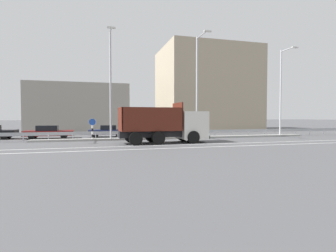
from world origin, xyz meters
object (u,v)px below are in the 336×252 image
(street_lamp_2, at_px, (198,82))
(parked_car_3, at_px, (158,130))
(street_lamp_1, at_px, (111,81))
(church_tower, at_px, (195,98))
(dump_truck, at_px, (175,127))
(median_road_sign, at_px, (92,129))
(parked_car_1, at_px, (49,132))
(parked_car_2, at_px, (107,131))
(street_lamp_3, at_px, (282,89))

(street_lamp_2, distance_m, parked_car_3, 7.28)
(street_lamp_1, xyz_separation_m, parked_car_3, (5.51, 4.37, -4.75))
(street_lamp_1, xyz_separation_m, church_tower, (20.20, 30.72, 0.93))
(dump_truck, distance_m, median_road_sign, 7.76)
(parked_car_1, height_order, parked_car_3, parked_car_3)
(church_tower, bearing_deg, parked_car_1, -134.12)
(street_lamp_2, height_order, church_tower, church_tower)
(dump_truck, relative_size, parked_car_2, 1.92)
(street_lamp_3, relative_size, church_tower, 0.69)
(dump_truck, distance_m, parked_car_1, 13.21)
(street_lamp_3, bearing_deg, median_road_sign, 179.74)
(dump_truck, relative_size, median_road_sign, 3.68)
(street_lamp_1, xyz_separation_m, parked_car_1, (-5.92, 3.79, -4.78))
(street_lamp_2, height_order, street_lamp_3, street_lamp_2)
(street_lamp_2, distance_m, church_tower, 32.88)
(street_lamp_1, height_order, parked_car_2, street_lamp_1)
(street_lamp_2, bearing_deg, parked_car_3, 124.71)
(street_lamp_1, bearing_deg, church_tower, 56.68)
(street_lamp_3, relative_size, parked_car_1, 2.05)
(dump_truck, xyz_separation_m, street_lamp_1, (-5.13, 3.42, 4.13))
(parked_car_2, xyz_separation_m, church_tower, (20.35, 26.34, 5.73))
(street_lamp_2, height_order, parked_car_1, street_lamp_2)
(street_lamp_1, distance_m, parked_car_2, 6.50)
(street_lamp_1, bearing_deg, parked_car_1, 147.38)
(parked_car_1, distance_m, parked_car_3, 11.44)
(parked_car_1, height_order, church_tower, church_tower)
(median_road_sign, distance_m, church_tower, 37.79)
(street_lamp_3, xyz_separation_m, parked_car_3, (-13.17, 4.11, -4.61))
(street_lamp_1, height_order, parked_car_1, street_lamp_1)
(parked_car_3, bearing_deg, church_tower, 154.91)
(median_road_sign, height_order, parked_car_2, median_road_sign)
(street_lamp_3, bearing_deg, parked_car_3, 162.67)
(dump_truck, height_order, median_road_sign, dump_truck)
(median_road_sign, distance_m, parked_car_3, 8.21)
(parked_car_3, bearing_deg, parked_car_2, -86.07)
(parked_car_3, bearing_deg, parked_car_1, -83.03)
(dump_truck, height_order, church_tower, church_tower)
(street_lamp_2, height_order, parked_car_3, street_lamp_2)
(street_lamp_1, xyz_separation_m, street_lamp_3, (18.68, 0.26, -0.14))
(median_road_sign, height_order, parked_car_1, median_road_sign)
(parked_car_2, relative_size, parked_car_3, 0.99)
(dump_truck, bearing_deg, street_lamp_2, 132.70)
(median_road_sign, xyz_separation_m, street_lamp_3, (20.33, -0.09, 4.26))
(parked_car_3, bearing_deg, street_lamp_2, 38.76)
(street_lamp_1, height_order, parked_car_3, street_lamp_1)
(street_lamp_1, distance_m, street_lamp_2, 8.54)
(median_road_sign, relative_size, street_lamp_2, 0.20)
(parked_car_2, bearing_deg, church_tower, -35.76)
(church_tower, bearing_deg, parked_car_2, -127.69)
(parked_car_1, xyz_separation_m, church_tower, (26.12, 26.93, 5.71))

